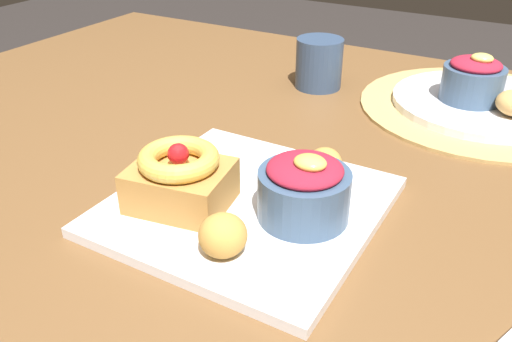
# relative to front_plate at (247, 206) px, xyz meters

# --- Properties ---
(dining_table) EXTENTS (1.37, 0.99, 0.73)m
(dining_table) POSITION_rel_front_plate_xyz_m (-0.04, 0.15, -0.10)
(dining_table) COLOR brown
(dining_table) RESTS_ON ground_plane
(woven_placemat) EXTENTS (0.37, 0.37, 0.00)m
(woven_placemat) POSITION_rel_front_plate_xyz_m (0.17, 0.42, -0.00)
(woven_placemat) COLOR tan
(woven_placemat) RESTS_ON dining_table
(front_plate) EXTENTS (0.27, 0.27, 0.01)m
(front_plate) POSITION_rel_front_plate_xyz_m (0.00, 0.00, 0.00)
(front_plate) COLOR white
(front_plate) RESTS_ON dining_table
(cake_slice) EXTENTS (0.12, 0.10, 0.07)m
(cake_slice) POSITION_rel_front_plate_xyz_m (-0.06, -0.04, 0.04)
(cake_slice) COLOR #B77F3D
(cake_slice) RESTS_ON front_plate
(berry_ramekin) EXTENTS (0.09, 0.09, 0.08)m
(berry_ramekin) POSITION_rel_front_plate_xyz_m (0.07, 0.00, 0.04)
(berry_ramekin) COLOR #3D5675
(berry_ramekin) RESTS_ON front_plate
(fritter_front) EXTENTS (0.04, 0.04, 0.04)m
(fritter_front) POSITION_rel_front_plate_xyz_m (0.05, 0.09, 0.02)
(fritter_front) COLOR gold
(fritter_front) RESTS_ON front_plate
(fritter_middle) EXTENTS (0.05, 0.05, 0.04)m
(fritter_middle) POSITION_rel_front_plate_xyz_m (0.03, -0.09, 0.03)
(fritter_middle) COLOR gold
(fritter_middle) RESTS_ON front_plate
(back_plate) EXTENTS (0.27, 0.27, 0.01)m
(back_plate) POSITION_rel_front_plate_xyz_m (0.17, 0.42, 0.01)
(back_plate) COLOR white
(back_plate) RESTS_ON woven_placemat
(back_ramekin) EXTENTS (0.09, 0.09, 0.08)m
(back_ramekin) POSITION_rel_front_plate_xyz_m (0.15, 0.41, 0.04)
(back_ramekin) COLOR #3D5675
(back_ramekin) RESTS_ON back_plate
(coffee_mug) EXTENTS (0.08, 0.08, 0.08)m
(coffee_mug) POSITION_rel_front_plate_xyz_m (-0.09, 0.39, 0.04)
(coffee_mug) COLOR #334766
(coffee_mug) RESTS_ON dining_table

